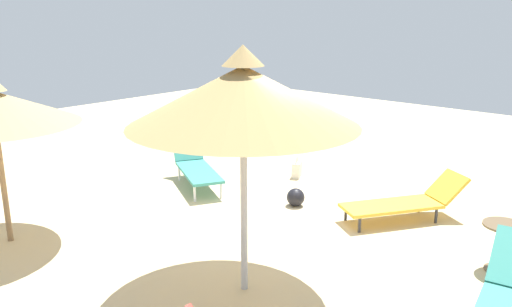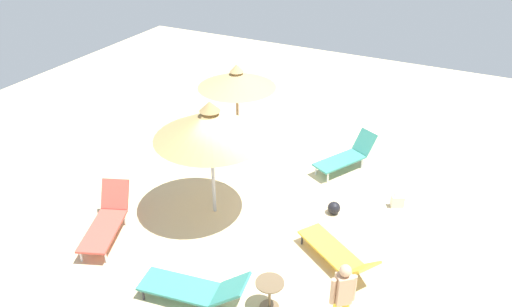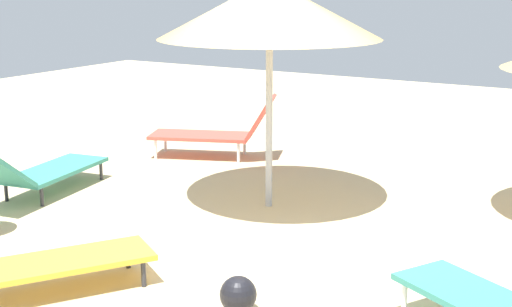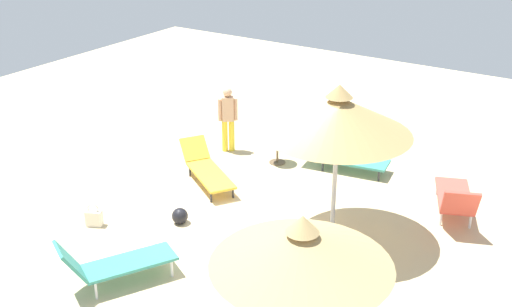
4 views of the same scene
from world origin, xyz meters
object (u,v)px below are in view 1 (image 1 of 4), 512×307
Objects in this scene: lounge_chair_front at (511,302)px; handbag at (297,169)px; side_table_round at (503,240)px; beach_ball at (296,197)px; lounge_chair_center at (406,201)px; lounge_chair_edge at (195,164)px; parasol_umbrella_near_right at (243,96)px.

lounge_chair_front is 4.70× the size of handbag.
side_table_round is 3.29m from beach_ball.
lounge_chair_center is at bearing 136.13° from lounge_chair_front.
handbag is (-2.57, 0.63, -0.15)m from lounge_chair_center.
lounge_chair_center is 2.92m from lounge_chair_front.
lounge_chair_edge is 1.99m from handbag.
lounge_chair_front reaches higher than side_table_round.
parasol_umbrella_near_right reaches higher than lounge_chair_center.
handbag is (-4.68, 2.65, -0.17)m from lounge_chair_front.
beach_ball is at bearing -53.69° from handbag.
handbag is 0.73× the size of side_table_round.
lounge_chair_edge is at bearing -177.25° from side_table_round.
lounge_chair_center is (0.47, 3.16, -1.96)m from parasol_umbrella_near_right.
lounge_chair_edge is 2.98× the size of side_table_round.
lounge_chair_front is (2.10, -2.02, 0.02)m from lounge_chair_center.
parasol_umbrella_near_right is at bearing -130.95° from side_table_round.
side_table_round is at bearing 49.05° from parasol_umbrella_near_right.
side_table_round is (5.33, 0.26, 0.02)m from lounge_chair_edge.
lounge_chair_center reaches higher than handbag.
parasol_umbrella_near_right reaches higher than lounge_chair_edge.
lounge_chair_edge reaches higher than side_table_round.
parasol_umbrella_near_right is 4.51× the size of side_table_round.
lounge_chair_center reaches higher than side_table_round.
lounge_chair_center is at bearing 81.47° from parasol_umbrella_near_right.
beach_ball is at bearing 10.00° from lounge_chair_edge.
handbag is at bearing 150.42° from lounge_chair_front.
lounge_chair_edge is at bearing -170.00° from beach_ball.
side_table_round is at bearing 2.75° from lounge_chair_edge.
lounge_chair_front reaches higher than handbag.
lounge_chair_front is 5.38m from handbag.
parasol_umbrella_near_right is 4.82m from handbag.
parasol_umbrella_near_right is 6.17× the size of handbag.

